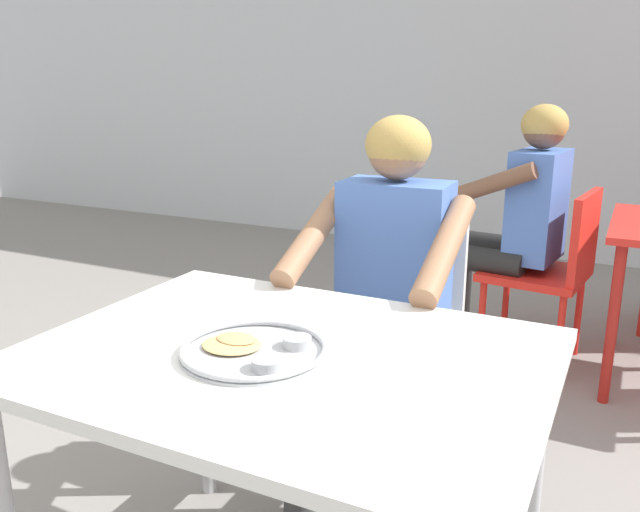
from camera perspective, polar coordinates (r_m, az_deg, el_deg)
The scene contains 7 objects.
back_wall at distance 5.13m, azimuth 20.72°, elevation 18.70°, with size 12.00×0.12×3.40m, color silver.
table_foreground at distance 1.46m, azimuth -3.03°, elevation -11.00°, with size 1.12×0.84×0.73m.
thali_tray at distance 1.42m, azimuth -5.80°, elevation -8.14°, with size 0.32×0.32×0.03m.
chair_foreground at distance 2.30m, azimuth 7.41°, elevation -5.51°, with size 0.40×0.39×0.85m.
diner_foreground at distance 2.03m, azimuth 5.74°, elevation -1.64°, with size 0.50×0.56×1.20m.
chair_red_left at distance 3.17m, azimuth 19.83°, elevation -0.71°, with size 0.49×0.49×0.83m.
patron_background at distance 3.19m, azimuth 16.93°, elevation 3.96°, with size 0.59×0.54×1.20m.
Camera 1 is at (0.59, -1.11, 1.30)m, focal length 36.43 mm.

